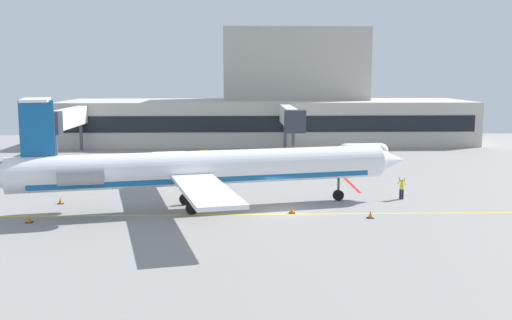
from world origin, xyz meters
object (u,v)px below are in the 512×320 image
Objects in this scene: marshaller at (402,188)px; fuel_tank at (363,151)px; baggage_tug at (198,164)px; pushback_tractor at (237,161)px; regional_jet at (199,168)px.

fuel_tank is at bearing 86.47° from marshaller.
baggage_tug reaches higher than marshaller.
fuel_tank reaches higher than marshaller.
fuel_tank reaches higher than pushback_tractor.
fuel_tank is at bearing 22.38° from baggage_tug.
baggage_tug is 2.08× the size of marshaller.
baggage_tug is at bearing 141.98° from marshaller.
baggage_tug reaches higher than pushback_tractor.
regional_jet reaches higher than fuel_tank.
regional_jet is 17.42m from marshaller.
pushback_tractor is 21.84m from marshaller.
regional_jet is at bearing -86.01° from baggage_tug.
fuel_tank is 22.32m from marshaller.
pushback_tractor is 0.56× the size of fuel_tank.
regional_jet is 17.51m from baggage_tug.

